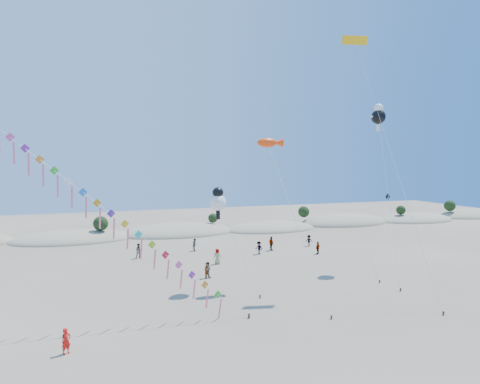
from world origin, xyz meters
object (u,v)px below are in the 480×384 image
object	(u,v)px
kite_train	(42,162)
parafoil_kite	(356,44)
flyer_foreground	(66,341)
fish_kite	(270,143)

from	to	relation	value
kite_train	parafoil_kite	world-z (taller)	parafoil_kite
kite_train	flyer_foreground	bearing A→B (deg)	-71.83
fish_kite	flyer_foreground	xyz separation A→B (m)	(-17.43, -9.53, -12.67)
parafoil_kite	flyer_foreground	bearing A→B (deg)	-163.40
kite_train	fish_kite	xyz separation A→B (m)	(19.09, 4.47, 1.82)
fish_kite	parafoil_kite	xyz separation A→B (m)	(7.94, -1.97, 9.40)
kite_train	parafoil_kite	size ratio (longest dim) A/B	1.13
parafoil_kite	flyer_foreground	size ratio (longest dim) A/B	14.87
kite_train	flyer_foreground	size ratio (longest dim) A/B	16.83
kite_train	fish_kite	size ratio (longest dim) A/B	1.92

